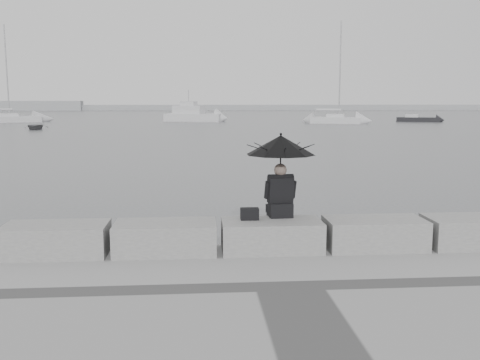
{
  "coord_description": "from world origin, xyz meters",
  "views": [
    {
      "loc": [
        -1.16,
        -8.77,
        2.91
      ],
      "look_at": [
        -0.24,
        3.0,
        1.15
      ],
      "focal_mm": 40.0,
      "sensor_mm": 36.0,
      "label": 1
    }
  ],
  "objects": [
    {
      "name": "ground",
      "position": [
        0.0,
        0.0,
        0.0
      ],
      "size": [
        360.0,
        360.0,
        0.0
      ],
      "primitive_type": "plane",
      "color": "#4A4D50",
      "rests_on": "ground"
    },
    {
      "name": "stone_block_far_left",
      "position": [
        -3.4,
        -0.45,
        0.75
      ],
      "size": [
        1.6,
        0.8,
        0.5
      ],
      "primitive_type": "cube",
      "color": "slate",
      "rests_on": "promenade"
    },
    {
      "name": "stone_block_left",
      "position": [
        -1.7,
        -0.45,
        0.75
      ],
      "size": [
        1.6,
        0.8,
        0.5
      ],
      "primitive_type": "cube",
      "color": "slate",
      "rests_on": "promenade"
    },
    {
      "name": "stone_block_centre",
      "position": [
        0.0,
        -0.45,
        0.75
      ],
      "size": [
        1.6,
        0.8,
        0.5
      ],
      "primitive_type": "cube",
      "color": "slate",
      "rests_on": "promenade"
    },
    {
      "name": "stone_block_right",
      "position": [
        1.7,
        -0.45,
        0.75
      ],
      "size": [
        1.6,
        0.8,
        0.5
      ],
      "primitive_type": "cube",
      "color": "slate",
      "rests_on": "promenade"
    },
    {
      "name": "stone_block_far_right",
      "position": [
        3.4,
        -0.45,
        0.75
      ],
      "size": [
        1.6,
        0.8,
        0.5
      ],
      "primitive_type": "cube",
      "color": "slate",
      "rests_on": "promenade"
    },
    {
      "name": "seated_person",
      "position": [
        0.18,
        -0.15,
        2.0
      ],
      "size": [
        1.14,
        1.14,
        1.39
      ],
      "rotation": [
        0.0,
        0.0,
        0.08
      ],
      "color": "black",
      "rests_on": "stone_block_centre"
    },
    {
      "name": "bag",
      "position": [
        -0.35,
        -0.35,
        1.09
      ],
      "size": [
        0.29,
        0.17,
        0.19
      ],
      "primitive_type": "cube",
      "color": "black",
      "rests_on": "stone_block_centre"
    },
    {
      "name": "distant_landmass",
      "position": [
        -8.14,
        154.51,
        0.9
      ],
      "size": [
        180.0,
        8.0,
        2.8
      ],
      "color": "gray",
      "rests_on": "ground"
    },
    {
      "name": "sailboat_left",
      "position": [
        -26.88,
        65.19,
        0.51
      ],
      "size": [
        8.99,
        6.4,
        12.9
      ],
      "rotation": [
        0.0,
        0.0,
        0.5
      ],
      "color": "silver",
      "rests_on": "ground"
    },
    {
      "name": "sailboat_right",
      "position": [
        16.44,
        58.96,
        0.55
      ],
      "size": [
        6.78,
        4.49,
        12.9
      ],
      "rotation": [
        0.0,
        0.0,
        -0.36
      ],
      "color": "silver",
      "rests_on": "ground"
    },
    {
      "name": "motor_cruiser",
      "position": [
        -1.7,
        66.73,
        0.89
      ],
      "size": [
        8.61,
        5.51,
        4.5
      ],
      "rotation": [
        0.0,
        0.0,
        -0.36
      ],
      "color": "silver",
      "rests_on": "ground"
    },
    {
      "name": "small_motorboat",
      "position": [
        29.22,
        63.4,
        0.32
      ],
      "size": [
        5.87,
        3.83,
        1.1
      ],
      "rotation": [
        0.0,
        0.0,
        -0.43
      ],
      "color": "black",
      "rests_on": "ground"
    },
    {
      "name": "dinghy",
      "position": [
        -17.74,
        47.26,
        0.3
      ],
      "size": [
        3.69,
        2.04,
        0.59
      ],
      "primitive_type": "imported",
      "rotation": [
        0.0,
        0.0,
        0.17
      ],
      "color": "slate",
      "rests_on": "ground"
    }
  ]
}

